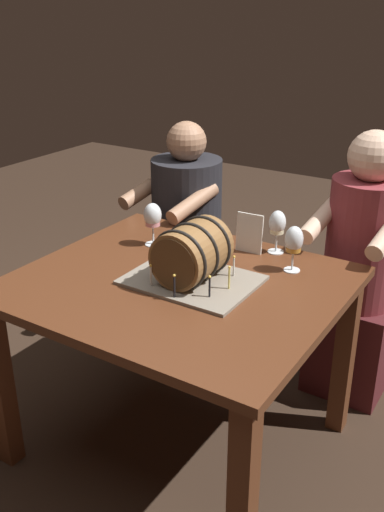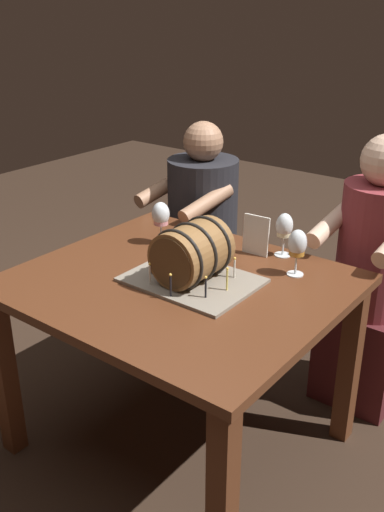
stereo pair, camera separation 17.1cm
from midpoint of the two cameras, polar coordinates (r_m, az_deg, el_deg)
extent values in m
plane|color=#332319|center=(2.51, 0.91, -17.66)|extent=(8.00, 8.00, 0.00)
cube|color=#562D19|center=(2.10, 1.03, -2.84)|extent=(1.13, 0.99, 0.03)
cube|color=#562D19|center=(2.35, -15.86, -11.17)|extent=(0.07, 0.07, 0.70)
cube|color=#562D19|center=(1.80, 5.95, -23.00)|extent=(0.07, 0.07, 0.70)
cube|color=#562D19|center=(2.85, -1.94, -3.55)|extent=(0.07, 0.07, 0.70)
cube|color=#562D19|center=(2.42, 17.18, -10.12)|extent=(0.07, 0.07, 0.70)
cube|color=gray|center=(2.08, 2.36, -2.41)|extent=(0.45, 0.34, 0.01)
cylinder|color=brown|center=(2.04, 2.41, 0.32)|extent=(0.20, 0.24, 0.20)
cylinder|color=#4F371E|center=(1.95, 0.31, -0.81)|extent=(0.18, 0.00, 0.18)
cylinder|color=#4F371E|center=(2.13, 4.33, 1.36)|extent=(0.18, 0.00, 0.18)
torus|color=black|center=(1.98, 1.02, -0.43)|extent=(0.22, 0.01, 0.22)
torus|color=black|center=(2.04, 2.41, 0.32)|extent=(0.22, 0.01, 0.22)
torus|color=black|center=(2.10, 3.71, 1.03)|extent=(0.22, 0.01, 0.22)
cylinder|color=#EAD666|center=(1.99, 5.92, -2.43)|extent=(0.01, 0.01, 0.08)
sphere|color=#F9C64C|center=(1.97, 5.97, -1.29)|extent=(0.01, 0.01, 0.01)
cylinder|color=silver|center=(2.09, 6.53, -1.29)|extent=(0.01, 0.01, 0.07)
sphere|color=#F9C64C|center=(2.07, 6.59, -0.28)|extent=(0.01, 0.01, 0.01)
cylinder|color=#D64C47|center=(2.16, 5.56, -0.35)|extent=(0.01, 0.01, 0.07)
sphere|color=#F9C64C|center=(2.14, 5.60, 0.64)|extent=(0.01, 0.01, 0.01)
cylinder|color=black|center=(2.20, 3.12, 0.26)|extent=(0.01, 0.01, 0.07)
sphere|color=#F9C64C|center=(2.19, 3.14, 1.25)|extent=(0.01, 0.01, 0.01)
cylinder|color=#D64C47|center=(2.18, 0.13, -0.03)|extent=(0.01, 0.01, 0.07)
sphere|color=#F9C64C|center=(2.17, 0.13, 0.91)|extent=(0.01, 0.01, 0.01)
cylinder|color=black|center=(2.10, -1.63, -0.85)|extent=(0.01, 0.01, 0.08)
sphere|color=#F9C64C|center=(2.08, -1.64, 0.25)|extent=(0.01, 0.01, 0.01)
cylinder|color=silver|center=(2.02, -1.72, -1.90)|extent=(0.01, 0.01, 0.07)
sphere|color=#F9C64C|center=(2.01, -1.73, -0.81)|extent=(0.01, 0.01, 0.01)
cylinder|color=black|center=(1.94, 0.41, -3.05)|extent=(0.01, 0.01, 0.07)
sphere|color=#F9C64C|center=(1.92, 0.42, -1.90)|extent=(0.01, 0.01, 0.01)
cylinder|color=black|center=(1.94, 3.89, -3.22)|extent=(0.01, 0.01, 0.07)
sphere|color=#F9C64C|center=(1.92, 3.92, -2.15)|extent=(0.01, 0.01, 0.01)
cylinder|color=white|center=(2.34, 10.94, 0.07)|extent=(0.06, 0.06, 0.00)
cylinder|color=white|center=(2.32, 11.02, 0.97)|extent=(0.01, 0.01, 0.07)
ellipsoid|color=white|center=(2.29, 11.18, 2.94)|extent=(0.07, 0.07, 0.10)
cylinder|color=beige|center=(2.30, 11.13, 2.33)|extent=(0.05, 0.05, 0.04)
cylinder|color=white|center=(2.41, -0.99, 1.26)|extent=(0.07, 0.07, 0.00)
cylinder|color=white|center=(2.39, -1.00, 2.15)|extent=(0.01, 0.01, 0.08)
ellipsoid|color=white|center=(2.36, -1.01, 4.13)|extent=(0.07, 0.07, 0.10)
cylinder|color=pink|center=(2.37, -1.01, 3.53)|extent=(0.06, 0.06, 0.04)
cylinder|color=white|center=(2.18, 12.29, -1.79)|extent=(0.06, 0.06, 0.00)
cylinder|color=white|center=(2.17, 12.38, -0.89)|extent=(0.01, 0.01, 0.07)
ellipsoid|color=white|center=(2.14, 12.58, 1.22)|extent=(0.07, 0.07, 0.10)
cylinder|color=#C6842D|center=(2.15, 12.52, 0.58)|extent=(0.06, 0.06, 0.04)
cube|color=silver|center=(2.30, 8.42, 1.99)|extent=(0.11, 0.03, 0.16)
cube|color=black|center=(3.09, 2.58, -3.89)|extent=(0.34, 0.32, 0.45)
cylinder|color=#232328|center=(2.90, 2.76, 4.53)|extent=(0.39, 0.39, 0.51)
sphere|color=#A87A5B|center=(2.81, 2.89, 11.12)|extent=(0.19, 0.19, 0.19)
cylinder|color=#A87A5B|center=(2.67, 3.25, 5.17)|extent=(0.11, 0.31, 0.14)
cylinder|color=#A87A5B|center=(2.88, -1.33, 6.59)|extent=(0.11, 0.31, 0.14)
cube|color=#4C1B1E|center=(2.75, 18.01, -8.94)|extent=(0.34, 0.32, 0.45)
cylinder|color=maroon|center=(2.53, 19.42, 0.66)|extent=(0.33, 0.33, 0.55)
cylinder|color=beige|center=(2.42, 15.53, 3.11)|extent=(0.09, 0.31, 0.14)
camera|label=1|loc=(0.09, -87.60, 1.06)|focal=40.82mm
camera|label=2|loc=(0.09, 92.40, -1.06)|focal=40.82mm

